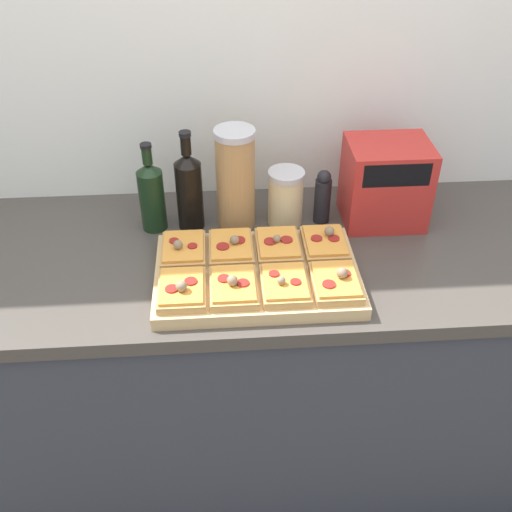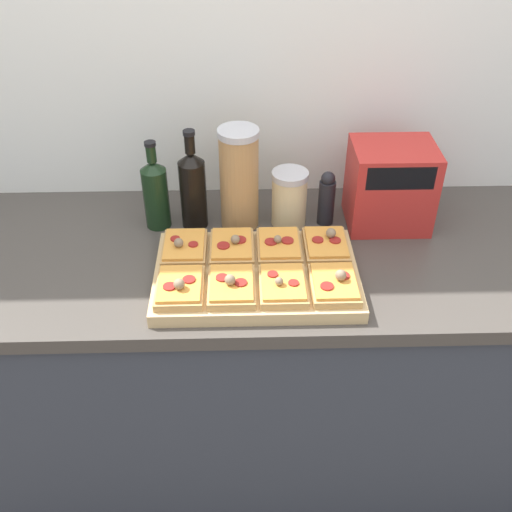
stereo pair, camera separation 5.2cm
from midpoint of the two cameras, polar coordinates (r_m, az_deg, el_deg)
name	(u,v)px [view 1 (the left image)]	position (r m, az deg, el deg)	size (l,w,h in m)	color
wall_back	(238,89)	(1.79, -2.57, 15.57)	(6.00, 0.06, 2.50)	silver
kitchen_counter	(248,368)	(1.94, -1.57, -10.64)	(2.63, 0.67, 0.93)	#333842
cutting_board	(257,275)	(1.51, -0.91, -1.83)	(0.51, 0.34, 0.04)	tan
pizza_slice_back_left	(183,249)	(1.56, -7.89, 0.63)	(0.11, 0.15, 0.05)	tan
pizza_slice_back_midleft	(231,247)	(1.56, -3.34, 0.83)	(0.11, 0.15, 0.05)	tan
pizza_slice_back_midright	(278,245)	(1.56, 1.16, 1.01)	(0.11, 0.15, 0.05)	tan
pizza_slice_back_right	(325,243)	(1.58, 5.65, 1.23)	(0.11, 0.15, 0.05)	tan
pizza_slice_front_left	(182,289)	(1.44, -8.12, -3.15)	(0.11, 0.15, 0.05)	tan
pizza_slice_front_midleft	(233,287)	(1.43, -3.20, -2.94)	(0.11, 0.15, 0.05)	tan
pizza_slice_front_midright	(285,284)	(1.44, 1.72, -2.74)	(0.11, 0.15, 0.05)	tan
pizza_slice_front_right	(336,282)	(1.45, 6.60, -2.47)	(0.11, 0.15, 0.06)	tan
olive_oil_bottle	(152,195)	(1.69, -10.79, 5.74)	(0.07, 0.07, 0.26)	black
wine_bottle	(189,189)	(1.67, -7.28, 6.30)	(0.07, 0.07, 0.29)	black
grain_jar_tall	(235,179)	(1.66, -2.88, 7.32)	(0.11, 0.11, 0.29)	#AD7F4C
grain_jar_short	(286,197)	(1.70, 1.95, 5.60)	(0.10, 0.10, 0.17)	beige
pepper_mill	(323,197)	(1.71, 5.49, 5.62)	(0.05, 0.05, 0.16)	black
toaster_oven	(385,183)	(1.73, 11.37, 6.85)	(0.25, 0.18, 0.24)	red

